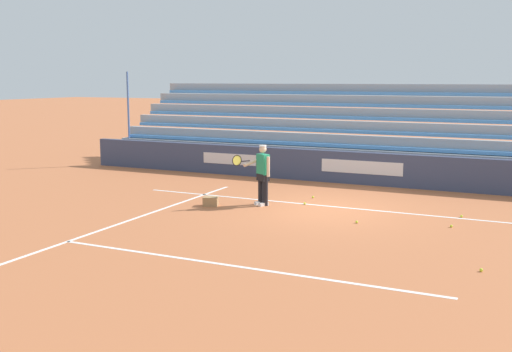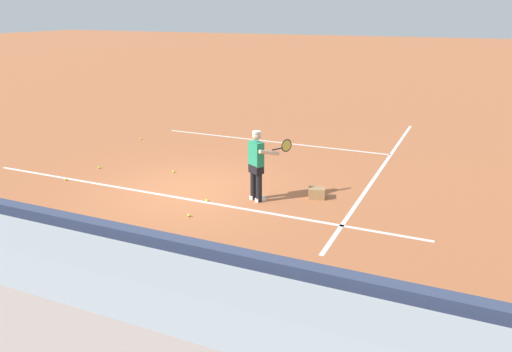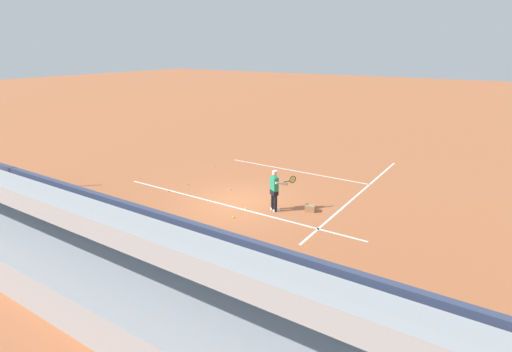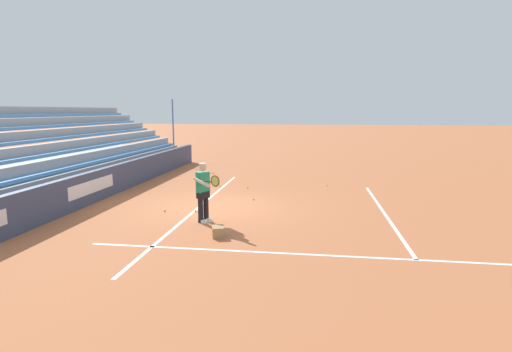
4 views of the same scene
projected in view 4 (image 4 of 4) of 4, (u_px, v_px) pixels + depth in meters
The scene contains 14 objects.
ground_plane at pixel (215, 207), 13.39m from camera, with size 160.00×160.00×0.00m, color #B7663D.
court_baseline_white at pixel (200, 206), 13.46m from camera, with size 12.00×0.10×0.01m, color white.
court_sideline_white at pixel (346, 256), 8.82m from camera, with size 0.10×12.00×0.01m, color white.
court_service_line_white at pixel (384, 212), 12.63m from camera, with size 8.22×0.10×0.01m, color white.
back_wall_sponsor_board at pixel (92, 187), 13.91m from camera, with size 22.50×0.25×1.10m.
bleacher_stand at pixel (23, 178), 14.24m from camera, with size 21.37×4.00×3.85m.
tennis_player at pixel (203, 192), 11.43m from camera, with size 0.91×0.87×1.71m.
ball_box_cardboard at pixel (218, 231), 10.21m from camera, with size 0.40×0.30×0.26m, color #A87F51.
tennis_ball_far_right at pixel (253, 199), 14.40m from camera, with size 0.07×0.07×0.07m, color #CCE533.
tennis_ball_toward_net at pixel (165, 211), 12.74m from camera, with size 0.07×0.07×0.07m, color #CCE533.
tennis_ball_on_baseline at pixel (327, 185), 17.08m from camera, with size 0.07×0.07×0.07m, color #CCE533.
tennis_ball_stray_back at pixel (248, 187), 16.61m from camera, with size 0.07×0.07×0.07m, color #CCE533.
tennis_ball_near_player at pixel (195, 211), 12.70m from camera, with size 0.07×0.07×0.07m, color #CCE533.
tennis_ball_by_box at pixel (220, 186), 16.88m from camera, with size 0.07×0.07×0.07m, color #CCE533.
Camera 4 is at (12.72, 3.22, 3.19)m, focal length 28.00 mm.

